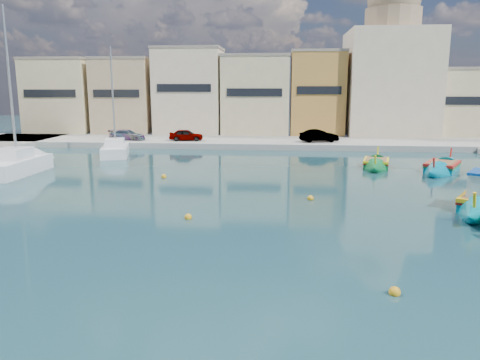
% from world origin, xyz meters
% --- Properties ---
extents(ground, '(160.00, 160.00, 0.00)m').
position_xyz_m(ground, '(0.00, 0.00, 0.00)').
color(ground, '#133139').
rests_on(ground, ground).
extents(north_quay, '(80.00, 8.00, 0.60)m').
position_xyz_m(north_quay, '(0.00, 32.00, 0.30)').
color(north_quay, gray).
rests_on(north_quay, ground).
extents(north_townhouses, '(83.20, 7.87, 10.19)m').
position_xyz_m(north_townhouses, '(6.68, 39.36, 5.00)').
color(north_townhouses, '#CDBD8E').
rests_on(north_townhouses, ground).
extents(church_block, '(10.00, 10.00, 19.10)m').
position_xyz_m(church_block, '(10.00, 40.00, 8.41)').
color(church_block, beige).
rests_on(church_block, ground).
extents(parked_cars, '(24.17, 2.19, 1.28)m').
position_xyz_m(parked_cars, '(-9.83, 30.50, 1.20)').
color(parked_cars, '#4C1919').
rests_on(parked_cars, north_quay).
extents(luzzu_cyan_mid, '(5.77, 8.28, 2.47)m').
position_xyz_m(luzzu_cyan_mid, '(9.46, 17.64, 0.26)').
color(luzzu_cyan_mid, '#007D9B').
rests_on(luzzu_cyan_mid, ground).
extents(luzzu_green, '(3.35, 7.31, 2.23)m').
position_xyz_m(luzzu_green, '(4.90, 19.03, 0.24)').
color(luzzu_green, '#0A6E32').
rests_on(luzzu_green, ground).
extents(yacht_north, '(4.31, 8.16, 10.49)m').
position_xyz_m(yacht_north, '(-18.10, 24.75, 0.41)').
color(yacht_north, white).
rests_on(yacht_north, ground).
extents(yacht_midnorth, '(2.82, 8.97, 12.67)m').
position_xyz_m(yacht_midnorth, '(-21.63, 15.46, 0.50)').
color(yacht_midnorth, white).
rests_on(yacht_midnorth, ground).
extents(mooring_buoys, '(22.55, 22.45, 0.36)m').
position_xyz_m(mooring_buoys, '(-0.18, 6.24, 0.08)').
color(mooring_buoys, gold).
rests_on(mooring_buoys, ground).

